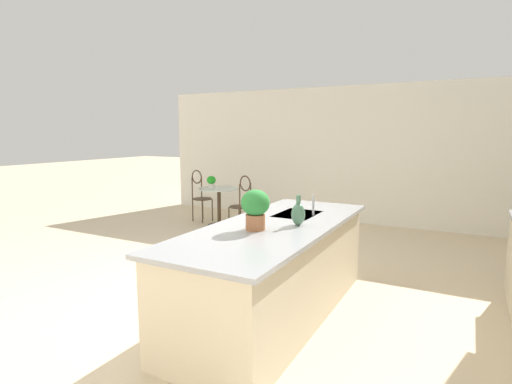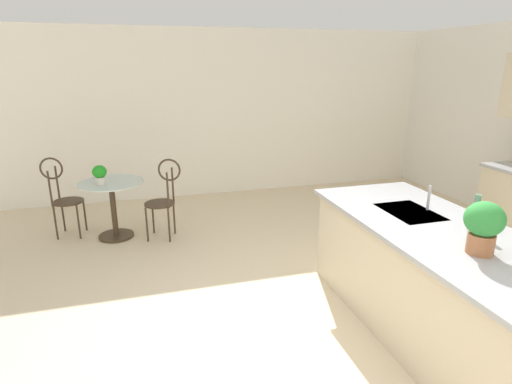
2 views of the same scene
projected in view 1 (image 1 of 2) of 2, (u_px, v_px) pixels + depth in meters
The scene contains 10 objects.
ground_plane at pixel (220, 289), 4.65m from camera, with size 40.00×40.00×0.00m, color beige.
wall_left_window at pixel (334, 155), 8.18m from camera, with size 0.12×7.80×2.70m, color silver.
kitchen_island at pixel (275, 269), 3.93m from camera, with size 2.80×1.06×0.92m.
bistro_table at pixel (219, 203), 7.72m from camera, with size 0.80×0.80×0.74m.
chair_near_window at pixel (200, 193), 8.19m from camera, with size 0.44×0.51×1.04m.
chair_by_island at pixel (242, 201), 7.23m from camera, with size 0.48×0.52×1.04m.
sink_faucet at pixel (313, 205), 4.24m from camera, with size 0.02×0.02×0.22m, color #B2B5BA.
potted_plant_on_table at pixel (211, 181), 7.63m from camera, with size 0.17×0.17×0.24m.
potted_plant_counter_near at pixel (255, 207), 3.60m from camera, with size 0.26×0.26×0.36m.
vase_on_counter at pixel (298, 214), 3.79m from camera, with size 0.13×0.13×0.29m.
Camera 1 is at (3.72, 2.46, 1.78)m, focal length 28.28 mm.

